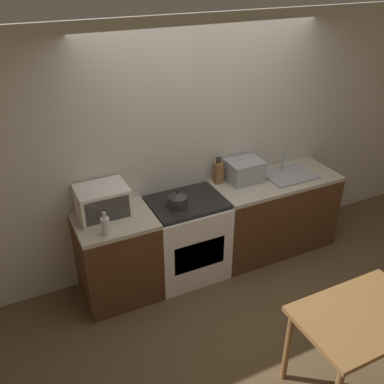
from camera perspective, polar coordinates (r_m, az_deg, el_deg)
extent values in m
plane|color=brown|center=(4.37, 8.62, -15.73)|extent=(16.00, 16.00, 0.00)
cube|color=beige|center=(4.50, 1.32, 6.15)|extent=(10.00, 0.06, 2.60)
cube|color=#4C2D19|center=(4.33, -9.84, -8.76)|extent=(0.74, 0.62, 0.86)
cube|color=#B7AD99|center=(4.07, -10.37, -3.77)|extent=(0.74, 0.62, 0.04)
cube|color=#4C2D19|center=(5.01, 10.67, -3.04)|extent=(1.42, 0.62, 0.86)
cube|color=#B7AD99|center=(4.79, 11.16, 1.51)|extent=(1.42, 0.62, 0.04)
cube|color=silver|center=(4.53, -0.71, -6.33)|extent=(0.77, 0.62, 0.86)
cube|color=black|center=(4.28, -0.75, -1.43)|extent=(0.73, 0.57, 0.04)
cube|color=black|center=(4.31, 1.02, -8.41)|extent=(0.55, 0.02, 0.32)
cylinder|color=#2D2D2D|center=(4.16, -1.91, -1.28)|extent=(0.19, 0.19, 0.11)
cone|color=#2D2D2D|center=(4.12, -1.93, -0.33)|extent=(0.18, 0.18, 0.05)
sphere|color=black|center=(4.10, -1.94, 0.10)|extent=(0.03, 0.03, 0.03)
cube|color=silver|center=(4.06, -11.86, -1.23)|extent=(0.47, 0.36, 0.29)
cube|color=black|center=(3.91, -11.17, -2.41)|extent=(0.41, 0.01, 0.24)
cylinder|color=silver|center=(3.82, -11.45, -4.49)|extent=(0.08, 0.08, 0.16)
cylinder|color=silver|center=(3.76, -11.62, -3.08)|extent=(0.03, 0.03, 0.06)
cube|color=brown|center=(4.57, 3.50, 2.57)|extent=(0.08, 0.09, 0.23)
cylinder|color=black|center=(4.50, 3.32, 4.23)|extent=(0.01, 0.01, 0.07)
cylinder|color=black|center=(4.51, 3.56, 4.27)|extent=(0.01, 0.01, 0.07)
cylinder|color=black|center=(4.52, 3.80, 4.32)|extent=(0.01, 0.01, 0.07)
cube|color=#999BA0|center=(4.65, 6.98, 2.87)|extent=(0.38, 0.31, 0.23)
cube|color=black|center=(4.54, 7.96, 2.12)|extent=(0.33, 0.01, 0.18)
cube|color=#999BA0|center=(4.87, 12.86, 2.23)|extent=(0.54, 0.41, 0.02)
cylinder|color=#999BA0|center=(4.92, 12.01, 4.17)|extent=(0.03, 0.03, 0.22)
cube|color=brown|center=(3.50, 21.90, -15.06)|extent=(0.99, 0.65, 0.04)
cylinder|color=brown|center=(3.65, 12.62, -19.46)|extent=(0.05, 0.05, 0.72)
cylinder|color=brown|center=(4.13, 22.57, -14.47)|extent=(0.05, 0.05, 0.72)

